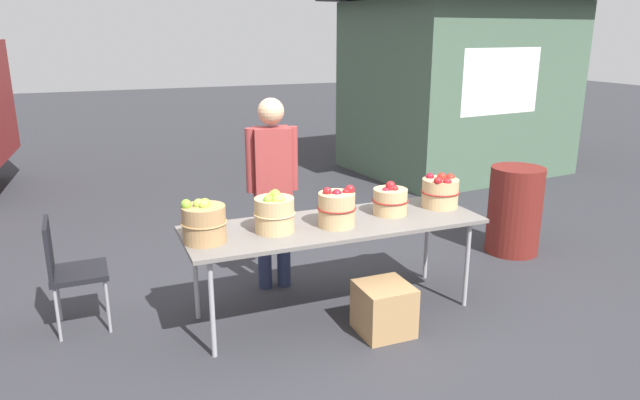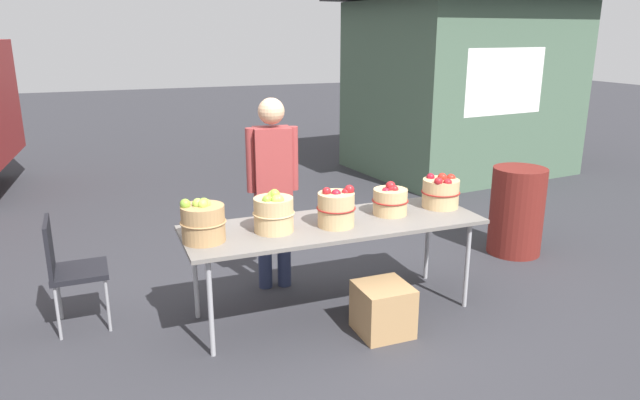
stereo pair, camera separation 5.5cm
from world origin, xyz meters
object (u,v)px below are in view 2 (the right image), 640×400
Objects in this scene: market_table at (334,228)px; apple_basket_green_1 at (274,213)px; apple_basket_red_0 at (336,208)px; apple_basket_green_0 at (203,222)px; folding_chair at (68,264)px; apple_basket_red_2 at (441,192)px; vendor_adult at (273,179)px; produce_crate at (383,309)px; trash_barrel at (517,211)px; apple_basket_red_1 at (390,200)px.

market_table is 0.52m from apple_basket_green_1.
apple_basket_red_0 is (-0.02, -0.07, 0.18)m from market_table.
apple_basket_green_0 is 1.13m from folding_chair.
folding_chair is (-2.90, 0.43, -0.37)m from apple_basket_red_2.
vendor_adult reaches higher than produce_crate.
apple_basket_red_0 is at bearing -101.87° from market_table.
trash_barrel is at bearing -90.06° from folding_chair.
apple_basket_red_2 is 0.37× the size of folding_chair.
trash_barrel is at bearing 16.25° from apple_basket_red_1.
vendor_adult reaches higher than apple_basket_green_0.
apple_basket_red_1 is (1.50, 0.08, -0.03)m from apple_basket_green_0.
apple_basket_green_0 is 0.37× the size of folding_chair.
trash_barrel reaches higher than folding_chair.
produce_crate is (0.70, -0.42, -0.70)m from apple_basket_green_1.
apple_basket_red_0 reaches higher than market_table.
vendor_adult is at bearing 73.50° from apple_basket_green_1.
apple_basket_green_1 is 0.96× the size of apple_basket_red_2.
trash_barrel is at bearing 10.19° from apple_basket_green_0.
trash_barrel is (2.49, -0.10, -0.53)m from vendor_adult.
trash_barrel is at bearing 15.38° from apple_basket_red_0.
produce_crate is (0.22, -0.36, -0.70)m from apple_basket_red_0.
apple_basket_green_1 is 0.82× the size of produce_crate.
apple_basket_red_1 is at bearing 12.45° from apple_basket_red_0.
vendor_adult is (-0.79, 0.60, 0.10)m from apple_basket_red_1.
market_table is 0.71m from produce_crate.
apple_basket_red_2 is (1.99, 0.10, -0.02)m from apple_basket_green_0.
vendor_adult reaches higher than trash_barrel.
apple_basket_green_0 is at bearing -169.81° from trash_barrel.
apple_basket_green_1 reaches higher than produce_crate.
apple_basket_red_1 is 2.49m from folding_chair.
trash_barrel is at bearing 21.28° from apple_basket_red_2.
apple_basket_red_1 reaches higher than market_table.
trash_barrel is at bearing 26.09° from produce_crate.
market_table is 1.99m from folding_chair.
market_table is 6.09× the size of produce_crate.
market_table is 7.18× the size of apple_basket_red_2.
apple_basket_green_1 is at bearing 173.24° from apple_basket_red_0.
vendor_adult is 1.42m from produce_crate.
apple_basket_green_0 is 3.29m from trash_barrel.
apple_basket_green_1 is 1.07m from produce_crate.
apple_basket_red_1 is 0.33× the size of trash_barrel.
produce_crate is at bearing -153.91° from trash_barrel.
produce_crate is at bearing -147.08° from apple_basket_red_2.
apple_basket_green_0 is 1.50m from apple_basket_red_1.
apple_basket_green_0 is at bearing -177.81° from market_table.
apple_basket_red_1 is (0.50, 0.04, 0.15)m from market_table.
trash_barrel reaches higher than market_table.
apple_basket_red_1 is 0.77× the size of produce_crate.
apple_basket_green_1 reaches higher than trash_barrel.
apple_basket_red_1 is at bearing 4.73° from market_table.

